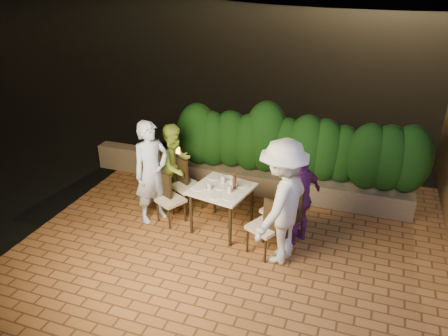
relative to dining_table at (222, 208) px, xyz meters
The scene contains 28 objects.
ground 1.11m from the dining_table, 50.63° to the right, with size 400.00×400.00×0.00m, color black.
terrace_floor 0.85m from the dining_table, 24.65° to the right, with size 7.00×6.00×0.15m, color #925B2F.
planter 1.74m from the dining_table, 60.20° to the left, with size 4.20×0.55×0.40m, color brown.
hedge 1.82m from the dining_table, 60.20° to the left, with size 4.00×0.70×1.10m, color #11380F, non-canonical shape.
parapet 2.62m from the dining_table, 145.03° to the left, with size 2.20×0.30×0.50m, color brown.
hill 59.42m from the dining_table, 87.43° to the left, with size 52.00×40.00×22.00m, color black.
dining_table is the anchor object (origin of this frame).
plate_nw 0.52m from the dining_table, 158.83° to the right, with size 0.23×0.23×0.01m, color white.
plate_sw 0.53m from the dining_table, 131.32° to the left, with size 0.19×0.19×0.01m, color white.
plate_ne 0.52m from the dining_table, 51.36° to the right, with size 0.19×0.19×0.01m, color white.
plate_se 0.52m from the dining_table, 34.62° to the left, with size 0.22×0.22×0.01m, color white.
plate_centre 0.38m from the dining_table, 161.23° to the left, with size 0.21×0.21×0.01m, color white.
plate_front 0.49m from the dining_table, 91.12° to the right, with size 0.20×0.20×0.01m, color white.
glass_nw 0.47m from the dining_table, 144.77° to the right, with size 0.06×0.06×0.11m, color silver.
glass_sw 0.47m from the dining_table, 103.37° to the left, with size 0.07×0.07×0.12m, color silver.
glass_ne 0.47m from the dining_table, 31.38° to the right, with size 0.06×0.06×0.11m, color silver.
glass_se 0.46m from the dining_table, 48.58° to the left, with size 0.06×0.06×0.11m, color silver.
beer_bottle 0.55m from the dining_table, 14.01° to the left, with size 0.05×0.05×0.28m, color #51230D, non-canonical shape.
bowl 0.49m from the dining_table, 87.00° to the left, with size 0.17×0.17×0.04m, color white.
chair_left_front 0.87m from the dining_table, behind, with size 0.39×0.39×0.85m, color black, non-canonical shape.
chair_left_back 0.90m from the dining_table, 152.46° to the left, with size 0.42×0.42×0.92m, color black, non-canonical shape.
chair_right_front 0.91m from the dining_table, 26.27° to the right, with size 0.43×0.43×0.92m, color black, non-canonical shape.
chair_right_back 0.93m from the dining_table, ahead, with size 0.44×0.44×0.96m, color black, non-canonical shape.
diner_blue 1.29m from the dining_table, behind, with size 0.63×0.42×1.74m, color #C2D9FA.
diner_green 1.22m from the dining_table, 154.64° to the left, with size 0.74×0.57×1.51m, color #99BF3B.
diner_white 1.28m from the dining_table, 23.53° to the right, with size 1.20×0.69×1.86m, color silver.
diner_purple 1.27m from the dining_table, ahead, with size 0.88×0.37×1.51m, color #692673.
parapet_lamp 2.11m from the dining_table, 134.65° to the left, with size 0.10×0.10×0.14m, color orange.
Camera 1 is at (1.41, -4.90, 3.94)m, focal length 35.00 mm.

